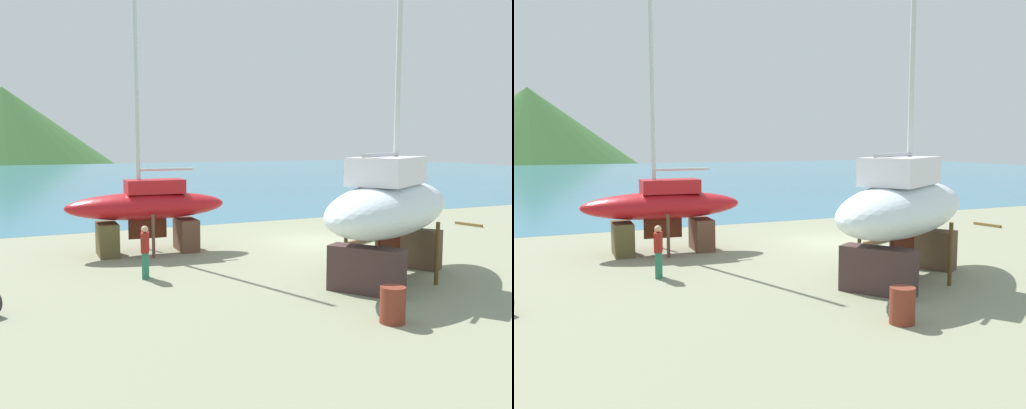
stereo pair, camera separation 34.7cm
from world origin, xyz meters
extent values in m
plane|color=gray|center=(0.00, -4.83, 0.00)|extent=(45.55, 45.55, 0.00)
cube|color=teal|center=(0.00, 45.72, 0.00)|extent=(133.99, 78.32, 0.01)
cone|color=#38662F|center=(-8.95, 161.08, 0.00)|extent=(108.43, 108.43, 39.24)
cube|color=brown|center=(-8.64, 0.85, 0.62)|extent=(0.77, 1.54, 1.23)
cube|color=brown|center=(-5.64, 0.70, 0.62)|extent=(0.77, 1.54, 1.23)
cylinder|color=brown|center=(-7.19, -0.26, 0.80)|extent=(0.12, 0.12, 1.60)
cylinder|color=brown|center=(-7.09, 1.82, 0.80)|extent=(0.12, 0.12, 1.60)
ellipsoid|color=#B4141A|center=(-7.14, 0.78, 1.80)|extent=(6.10, 2.19, 1.04)
cube|color=#542211|center=(-7.14, 0.78, 0.92)|extent=(1.45, 0.15, 0.73)
cube|color=#B2171D|center=(-6.84, 0.76, 2.53)|extent=(2.22, 1.24, 0.52)
cylinder|color=#B7C7BF|center=(-7.44, 0.79, 6.76)|extent=(0.15, 0.15, 8.98)
cylinder|color=silver|center=(-6.39, 0.74, 3.17)|extent=(2.11, 0.21, 0.10)
cube|color=brown|center=(0.26, -5.32, 0.65)|extent=(1.74, 2.15, 1.31)
cube|color=#432E2D|center=(-3.02, -7.47, 0.65)|extent=(1.74, 2.15, 1.31)
cylinder|color=#463826|center=(-2.17, -5.18, 0.94)|extent=(0.12, 0.12, 1.88)
cylinder|color=#533C1C|center=(-0.58, -7.60, 0.94)|extent=(0.12, 0.12, 1.88)
ellipsoid|color=white|center=(-1.38, -6.39, 2.21)|extent=(8.00, 6.50, 1.65)
cube|color=#4D1A0E|center=(-1.38, -6.39, 0.81)|extent=(1.62, 1.10, 1.15)
cube|color=white|center=(-1.70, -6.61, 3.36)|extent=(3.23, 2.87, 0.82)
cylinder|color=silver|center=(-1.05, -6.18, 8.42)|extent=(0.16, 0.16, 10.94)
cylinder|color=#B9B7BF|center=(-2.20, -6.93, 3.85)|extent=(2.36, 1.60, 0.11)
cube|color=#2B7154|center=(-8.21, -3.18, 0.41)|extent=(0.29, 0.38, 0.83)
cube|color=maroon|center=(-8.21, -3.18, 1.13)|extent=(0.36, 0.49, 0.60)
sphere|color=tan|center=(-8.21, -3.18, 1.54)|extent=(0.22, 0.22, 0.22)
cylinder|color=maroon|center=(-4.02, -9.92, 0.44)|extent=(0.83, 0.83, 0.87)
cube|color=brown|center=(9.23, 0.83, 0.06)|extent=(0.47, 1.48, 0.13)
cube|color=brown|center=(1.43, -0.98, 0.10)|extent=(1.87, 0.92, 0.19)
camera|label=1|loc=(-12.38, -20.33, 4.28)|focal=39.92mm
camera|label=2|loc=(-12.07, -20.48, 4.28)|focal=39.92mm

